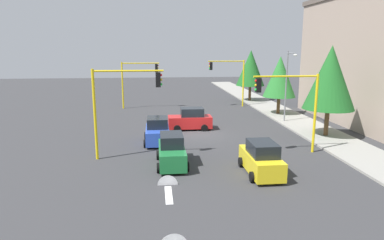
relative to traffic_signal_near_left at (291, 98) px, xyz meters
The scene contains 16 objects.
ground_plane 9.15m from the traffic_signal_near_left, 136.58° to the right, with size 120.00×120.00×0.00m, color #353538.
sidewalk_kerb 12.62m from the traffic_signal_near_left, 156.33° to the left, with size 80.00×4.00×0.15m, color gray.
lane_arrow_near 11.01m from the traffic_signal_near_left, 57.56° to the right, with size 2.40×1.10×1.10m.
apartment_block 16.04m from the traffic_signal_near_left, 126.10° to the left, with size 17.72×9.30×12.55m.
traffic_signal_near_left is the anchor object (origin of this frame).
traffic_signal_near_right 11.42m from the traffic_signal_near_left, 90.00° to the right, with size 0.36×4.59×5.98m.
traffic_signal_far_left 20.00m from the traffic_signal_near_left, behind, with size 0.36×4.59×5.84m.
traffic_signal_far_right 23.01m from the traffic_signal_near_left, 150.38° to the right, with size 0.36×4.59×5.64m.
street_lamp_curbside 10.24m from the traffic_signal_near_left, 159.87° to the left, with size 2.15×0.28×7.00m.
tree_roadside_mid 14.65m from the traffic_signal_near_left, 162.84° to the left, with size 3.54×3.54×6.44m.
tree_roadside_near 6.34m from the traffic_signal_near_left, 129.67° to the left, with size 4.11×4.11×7.51m.
tree_roadside_far 24.31m from the traffic_signal_near_left, behind, with size 3.87×3.87×7.05m.
car_red 10.52m from the traffic_signal_near_left, 142.61° to the right, with size 2.04×3.92×1.98m.
car_green 8.99m from the traffic_signal_near_left, 78.34° to the right, with size 4.06×1.92×1.98m.
car_yellow 5.83m from the traffic_signal_near_left, 39.32° to the right, with size 4.12×1.96×1.98m.
car_blue 10.30m from the traffic_signal_near_left, 111.91° to the right, with size 3.82×2.10×1.98m.
Camera 1 is at (28.61, -3.56, 7.25)m, focal length 32.33 mm.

